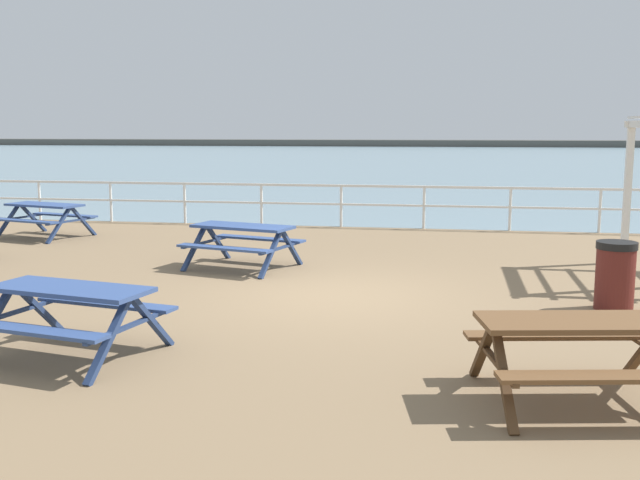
# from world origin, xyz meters

# --- Properties ---
(ground_plane) EXTENTS (30.00, 24.00, 0.20)m
(ground_plane) POSITION_xyz_m (0.00, 0.00, -0.10)
(ground_plane) COLOR #846B4C
(sea_band) EXTENTS (142.00, 90.00, 0.01)m
(sea_band) POSITION_xyz_m (0.00, 52.75, 0.00)
(sea_band) COLOR gray
(sea_band) RESTS_ON ground
(distant_shoreline) EXTENTS (142.00, 6.00, 1.80)m
(distant_shoreline) POSITION_xyz_m (0.00, 95.75, 0.00)
(distant_shoreline) COLOR #4C4C47
(distant_shoreline) RESTS_ON ground
(seaward_railing) EXTENTS (23.07, 0.07, 1.08)m
(seaward_railing) POSITION_xyz_m (-0.00, 7.75, 0.76)
(seaward_railing) COLOR white
(seaward_railing) RESTS_ON ground
(picnic_table_near_left) EXTENTS (2.05, 1.83, 0.80)m
(picnic_table_near_left) POSITION_xyz_m (2.88, -3.90, 0.58)
(picnic_table_near_left) COLOR brown
(picnic_table_near_left) RESTS_ON ground
(picnic_table_near_right) EXTENTS (2.12, 1.91, 0.80)m
(picnic_table_near_right) POSITION_xyz_m (-7.48, 4.74, 0.58)
(picnic_table_near_right) COLOR #334C84
(picnic_table_near_right) RESTS_ON ground
(picnic_table_mid_centre) EXTENTS (2.05, 1.82, 0.80)m
(picnic_table_mid_centre) POSITION_xyz_m (-2.37, -3.43, 0.58)
(picnic_table_mid_centre) COLOR #334C84
(picnic_table_mid_centre) RESTS_ON ground
(picnic_table_far_left) EXTENTS (2.13, 1.92, 0.80)m
(picnic_table_far_left) POSITION_xyz_m (-1.95, 1.89, 0.58)
(picnic_table_far_left) COLOR #334C84
(picnic_table_far_left) RESTS_ON ground
(litter_bin) EXTENTS (0.55, 0.55, 0.95)m
(litter_bin) POSITION_xyz_m (3.95, -0.18, 0.48)
(litter_bin) COLOR #591E19
(litter_bin) RESTS_ON ground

